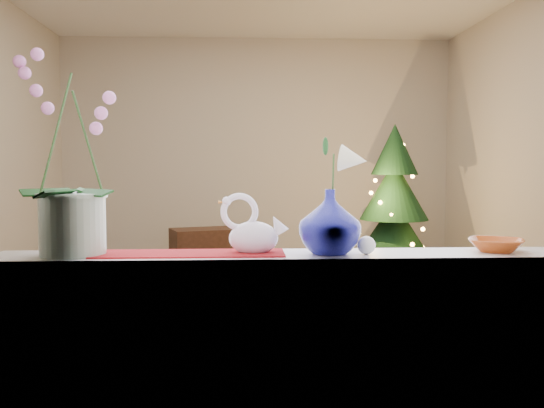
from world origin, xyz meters
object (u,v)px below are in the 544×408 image
(xmas_tree, at_px, (394,206))
(side_table, at_px, (212,258))
(blue_vase, at_px, (330,217))
(swan, at_px, (254,225))
(paperweight, at_px, (366,245))
(orchid_pot, at_px, (71,152))
(amber_dish, at_px, (496,246))

(xmas_tree, distance_m, side_table, 1.91)
(blue_vase, distance_m, side_table, 4.04)
(swan, relative_size, paperweight, 3.70)
(blue_vase, xyz_separation_m, xmas_tree, (1.20, 3.77, -0.23))
(orchid_pot, bearing_deg, paperweight, -1.69)
(orchid_pot, bearing_deg, swan, 0.79)
(orchid_pot, relative_size, xmas_tree, 0.45)
(blue_vase, bearing_deg, side_table, 99.10)
(xmas_tree, relative_size, side_table, 2.07)
(swan, distance_m, paperweight, 0.42)
(orchid_pot, height_order, xmas_tree, orchid_pot)
(blue_vase, distance_m, amber_dish, 0.65)
(paperweight, xyz_separation_m, side_table, (-0.76, 3.93, -0.65))
(paperweight, bearing_deg, blue_vase, 173.13)
(blue_vase, relative_size, paperweight, 4.09)
(swan, bearing_deg, side_table, 72.08)
(orchid_pot, height_order, blue_vase, orchid_pot)
(paperweight, relative_size, xmas_tree, 0.04)
(swan, xyz_separation_m, amber_dish, (0.92, -0.00, -0.08))
(orchid_pot, relative_size, paperweight, 11.09)
(blue_vase, distance_m, xmas_tree, 3.97)
(xmas_tree, xyz_separation_m, side_table, (-1.83, 0.15, -0.52))
(orchid_pot, bearing_deg, side_table, 85.45)
(paperweight, relative_size, side_table, 0.08)
(paperweight, bearing_deg, swan, 174.39)
(paperweight, relative_size, amber_dish, 0.39)
(swan, distance_m, side_table, 3.98)
(amber_dish, bearing_deg, paperweight, -175.58)
(blue_vase, bearing_deg, swan, 175.00)
(paperweight, xyz_separation_m, xmas_tree, (1.07, 3.79, -0.13))
(swan, relative_size, xmas_tree, 0.15)
(side_table, bearing_deg, orchid_pot, -113.16)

